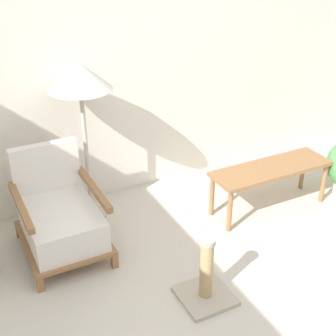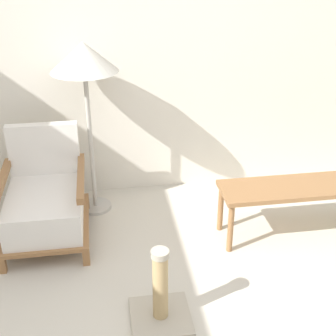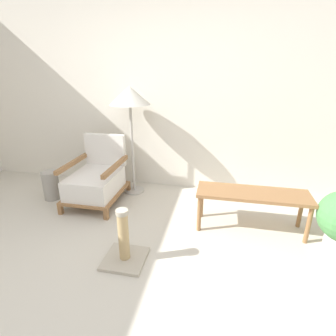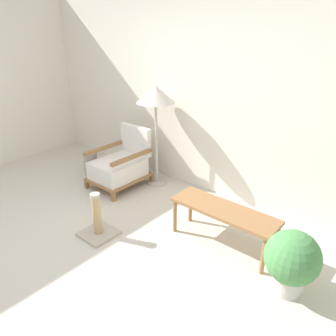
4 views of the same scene
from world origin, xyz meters
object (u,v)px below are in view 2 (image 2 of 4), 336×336
coffee_table (294,192)px  floor_lamp (84,64)px  armchair (45,202)px  scratching_post (160,300)px

coffee_table → floor_lamp: bearing=157.3°
floor_lamp → coffee_table: (1.51, -0.63, -0.88)m
coffee_table → armchair: bearing=172.0°
floor_lamp → coffee_table: size_ratio=1.25×
coffee_table → scratching_post: scratching_post is taller
armchair → floor_lamp: bearing=44.8°
floor_lamp → coffee_table: bearing=-22.7°
armchair → coffee_table: 1.90m
floor_lamp → coffee_table: 1.86m
armchair → scratching_post: size_ratio=1.58×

